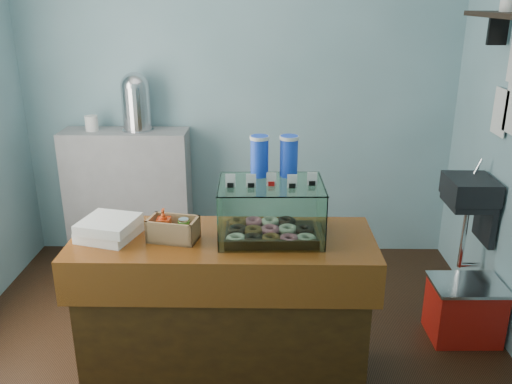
{
  "coord_description": "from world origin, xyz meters",
  "views": [
    {
      "loc": [
        0.22,
        -2.85,
        2.09
      ],
      "look_at": [
        0.17,
        -0.15,
        1.12
      ],
      "focal_mm": 38.0,
      "sensor_mm": 36.0,
      "label": 1
    }
  ],
  "objects_px": {
    "counter": "(225,311)",
    "coffee_urn": "(136,100)",
    "display_case": "(271,205)",
    "red_cooler": "(464,310)"
  },
  "relations": [
    {
      "from": "counter",
      "to": "coffee_urn",
      "type": "relative_size",
      "value": 3.5
    },
    {
      "from": "counter",
      "to": "display_case",
      "type": "height_order",
      "value": "display_case"
    },
    {
      "from": "counter",
      "to": "coffee_urn",
      "type": "xyz_separation_m",
      "value": [
        -0.79,
        1.59,
        0.88
      ]
    },
    {
      "from": "display_case",
      "to": "counter",
      "type": "bearing_deg",
      "value": -168.79
    },
    {
      "from": "red_cooler",
      "to": "display_case",
      "type": "bearing_deg",
      "value": -164.02
    },
    {
      "from": "counter",
      "to": "display_case",
      "type": "relative_size",
      "value": 2.89
    },
    {
      "from": "counter",
      "to": "red_cooler",
      "type": "bearing_deg",
      "value": 16.57
    },
    {
      "from": "coffee_urn",
      "to": "counter",
      "type": "bearing_deg",
      "value": -63.58
    },
    {
      "from": "counter",
      "to": "red_cooler",
      "type": "xyz_separation_m",
      "value": [
        1.51,
        0.45,
        -0.26
      ]
    },
    {
      "from": "counter",
      "to": "display_case",
      "type": "distance_m",
      "value": 0.66
    }
  ]
}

